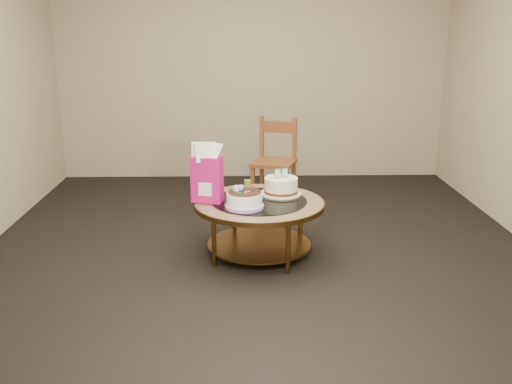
{
  "coord_description": "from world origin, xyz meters",
  "views": [
    {
      "loc": [
        -0.14,
        -4.22,
        1.76
      ],
      "look_at": [
        -0.02,
        0.02,
        0.52
      ],
      "focal_mm": 40.0,
      "sensor_mm": 36.0,
      "label": 1
    }
  ],
  "objects_px": {
    "decorated_cake": "(244,200)",
    "gift_bag": "(207,173)",
    "cream_cake": "(281,186)",
    "coffee_table": "(259,210)",
    "dining_chair": "(275,161)"
  },
  "relations": [
    {
      "from": "gift_bag",
      "to": "decorated_cake",
      "type": "bearing_deg",
      "value": -15.74
    },
    {
      "from": "gift_bag",
      "to": "cream_cake",
      "type": "bearing_deg",
      "value": 31.52
    },
    {
      "from": "coffee_table",
      "to": "cream_cake",
      "type": "bearing_deg",
      "value": 43.76
    },
    {
      "from": "coffee_table",
      "to": "decorated_cake",
      "type": "bearing_deg",
      "value": -124.27
    },
    {
      "from": "coffee_table",
      "to": "decorated_cake",
      "type": "relative_size",
      "value": 3.52
    },
    {
      "from": "cream_cake",
      "to": "coffee_table",
      "type": "bearing_deg",
      "value": -156.57
    },
    {
      "from": "gift_bag",
      "to": "dining_chair",
      "type": "bearing_deg",
      "value": 80.88
    },
    {
      "from": "dining_chair",
      "to": "decorated_cake",
      "type": "bearing_deg",
      "value": -83.94
    },
    {
      "from": "decorated_cake",
      "to": "dining_chair",
      "type": "distance_m",
      "value": 1.62
    },
    {
      "from": "decorated_cake",
      "to": "cream_cake",
      "type": "xyz_separation_m",
      "value": [
        0.3,
        0.34,
        0.01
      ]
    },
    {
      "from": "decorated_cake",
      "to": "gift_bag",
      "type": "bearing_deg",
      "value": 150.5
    },
    {
      "from": "decorated_cake",
      "to": "coffee_table",
      "type": "bearing_deg",
      "value": 55.73
    },
    {
      "from": "dining_chair",
      "to": "gift_bag",
      "type": "bearing_deg",
      "value": -95.4
    },
    {
      "from": "gift_bag",
      "to": "dining_chair",
      "type": "distance_m",
      "value": 1.56
    },
    {
      "from": "cream_cake",
      "to": "gift_bag",
      "type": "bearing_deg",
      "value": 177.43
    }
  ]
}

